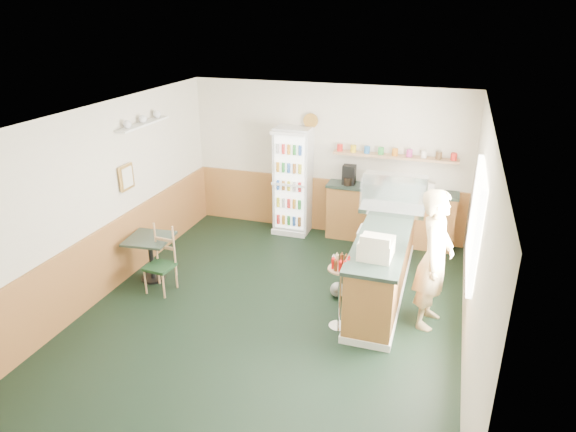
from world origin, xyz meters
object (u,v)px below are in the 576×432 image
at_px(cash_register, 376,248).
at_px(cafe_table, 150,250).
at_px(display_case, 394,194).
at_px(cafe_chair, 162,257).
at_px(shopkeeper, 434,259).
at_px(condiment_stand, 340,280).
at_px(drinks_fridge, 293,181).

bearing_deg(cash_register, cafe_table, 178.91).
distance_m(display_case, cafe_chair, 3.56).
bearing_deg(display_case, cash_register, -90.00).
height_order(shopkeeper, cafe_table, shopkeeper).
bearing_deg(cash_register, display_case, 92.26).
relative_size(shopkeeper, cafe_chair, 1.87).
bearing_deg(shopkeeper, cash_register, 123.55).
xyz_separation_m(display_case, cafe_chair, (-3.09, -1.61, -0.76)).
bearing_deg(condiment_stand, shopkeeper, 23.18).
relative_size(drinks_fridge, cash_register, 4.56).
bearing_deg(drinks_fridge, cafe_chair, -114.14).
height_order(drinks_fridge, cash_register, drinks_fridge).
relative_size(cafe_table, cafe_chair, 0.70).
distance_m(drinks_fridge, display_case, 2.19).
xyz_separation_m(cafe_table, cafe_chair, (0.31, -0.19, 0.03)).
distance_m(drinks_fridge, shopkeeper, 3.50).
bearing_deg(shopkeeper, cafe_table, 101.64).
relative_size(drinks_fridge, condiment_stand, 1.93).
distance_m(drinks_fridge, cash_register, 3.26).
relative_size(drinks_fridge, cafe_table, 2.79).
bearing_deg(cafe_table, cafe_chair, -31.19).
bearing_deg(display_case, shopkeeper, -61.96).
relative_size(condiment_stand, cafe_table, 1.44).
height_order(cash_register, condiment_stand, cash_register).
bearing_deg(cafe_table, condiment_stand, -6.99).
relative_size(shopkeeper, condiment_stand, 1.85).
relative_size(drinks_fridge, shopkeeper, 1.05).
relative_size(display_case, cash_register, 2.25).
xyz_separation_m(display_case, cafe_table, (-3.40, -1.42, -0.79)).
height_order(display_case, cafe_chair, display_case).
relative_size(display_case, shopkeeper, 0.52).
xyz_separation_m(shopkeeper, cafe_table, (-4.10, -0.10, -0.44)).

